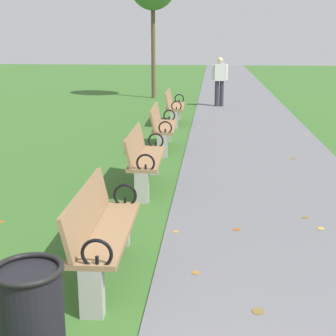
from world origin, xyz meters
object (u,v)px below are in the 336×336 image
(park_bench_4, at_px, (162,126))
(pedestrian_walking, at_px, (220,79))
(park_bench_5, at_px, (174,106))
(trash_bin, at_px, (32,322))
(park_bench_2, at_px, (102,230))
(park_bench_3, at_px, (144,157))

(park_bench_4, distance_m, pedestrian_walking, 6.70)
(park_bench_5, height_order, pedestrian_walking, pedestrian_walking)
(trash_bin, bearing_deg, pedestrian_walking, 84.16)
(pedestrian_walking, height_order, trash_bin, pedestrian_walking)
(park_bench_2, xyz_separation_m, park_bench_4, (0.00, 5.69, 0.00))
(park_bench_5, xyz_separation_m, trash_bin, (-0.15, -10.27, -0.06))
(pedestrian_walking, xyz_separation_m, trash_bin, (-1.41, -13.76, -0.50))
(park_bench_5, bearing_deg, park_bench_2, -90.00)
(park_bench_2, bearing_deg, trash_bin, -95.58)
(park_bench_2, relative_size, trash_bin, 1.92)
(pedestrian_walking, distance_m, trash_bin, 13.85)
(trash_bin, bearing_deg, park_bench_5, 89.18)
(park_bench_3, height_order, trash_bin, park_bench_3)
(park_bench_3, height_order, park_bench_5, same)
(park_bench_2, height_order, park_bench_4, same)
(park_bench_3, bearing_deg, pedestrian_walking, 82.28)
(park_bench_4, relative_size, trash_bin, 1.92)
(park_bench_4, bearing_deg, pedestrian_walking, 79.13)
(trash_bin, bearing_deg, park_bench_4, 88.83)
(park_bench_2, bearing_deg, park_bench_4, 90.00)
(park_bench_4, height_order, trash_bin, park_bench_4)
(park_bench_3, distance_m, trash_bin, 4.47)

